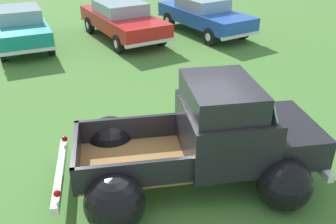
% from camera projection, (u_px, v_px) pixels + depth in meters
% --- Properties ---
extents(ground_plane, '(80.00, 80.00, 0.00)m').
position_uv_depth(ground_plane, '(187.00, 179.00, 6.92)').
color(ground_plane, '#477A33').
extents(vintage_pickup_truck, '(4.83, 3.26, 1.96)m').
position_uv_depth(vintage_pickup_truck, '(209.00, 143.00, 6.62)').
color(vintage_pickup_truck, black).
rests_on(vintage_pickup_truck, ground).
extents(show_car_0, '(2.21, 4.33, 1.43)m').
position_uv_depth(show_car_0, '(21.00, 26.00, 13.62)').
color(show_car_0, black).
rests_on(show_car_0, ground).
extents(show_car_1, '(2.89, 5.01, 1.43)m').
position_uv_depth(show_car_1, '(122.00, 19.00, 14.56)').
color(show_car_1, black).
rests_on(show_car_1, ground).
extents(show_car_2, '(2.87, 4.91, 1.43)m').
position_uv_depth(show_car_2, '(204.00, 14.00, 15.28)').
color(show_car_2, black).
rests_on(show_car_2, ground).
extents(lane_cone_0, '(0.36, 0.36, 0.63)m').
position_uv_depth(lane_cone_0, '(259.00, 98.00, 9.33)').
color(lane_cone_0, black).
rests_on(lane_cone_0, ground).
extents(lane_cone_1, '(0.36, 0.36, 0.63)m').
position_uv_depth(lane_cone_1, '(237.00, 94.00, 9.52)').
color(lane_cone_1, black).
rests_on(lane_cone_1, ground).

